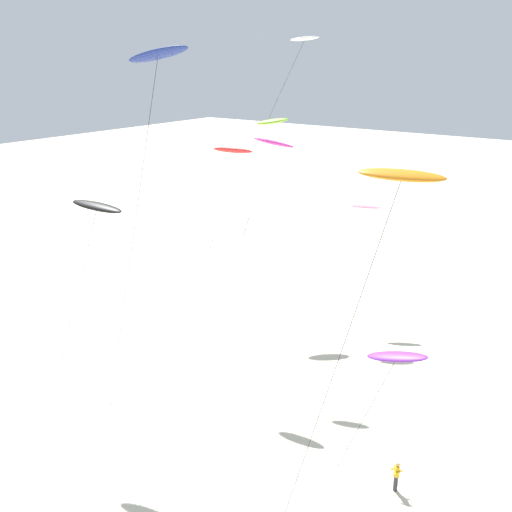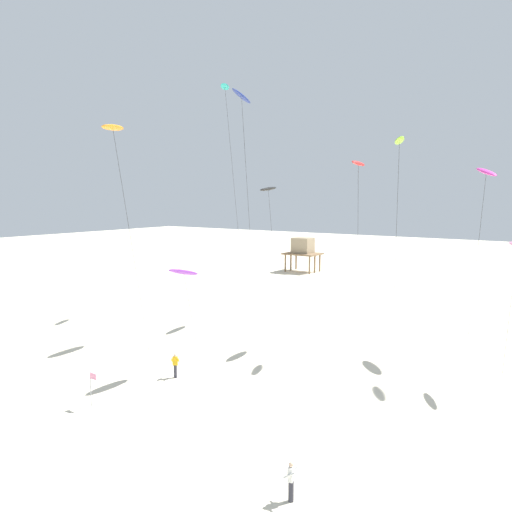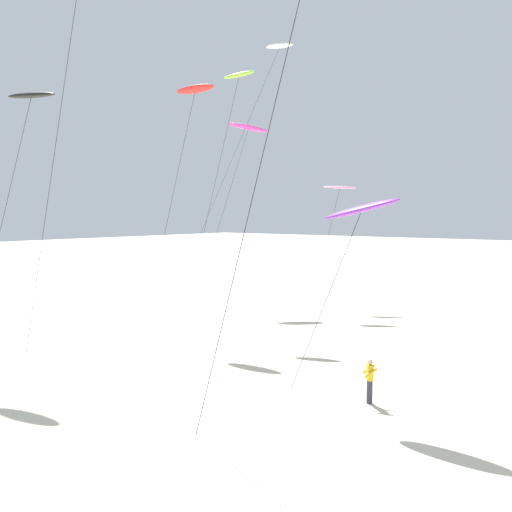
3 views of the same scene
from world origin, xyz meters
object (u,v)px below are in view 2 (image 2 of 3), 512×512
at_px(marker_flag, 92,383).
at_px(kite_teal, 225,90).
at_px(kite_red, 358,165).
at_px(kite_black, 268,190).
at_px(kite_magenta, 486,173).
at_px(kite_flyer_middle, 291,480).
at_px(kite_orange, 113,129).
at_px(kite_purple, 184,272).
at_px(stilt_house, 303,248).
at_px(kite_navy, 242,98).
at_px(kite_flyer_nearest, 175,365).
at_px(kite_lime, 399,143).

bearing_deg(marker_flag, kite_teal, 111.36).
height_order(kite_red, kite_black, kite_red).
xyz_separation_m(kite_red, kite_magenta, (9.16, 2.97, -0.78)).
xyz_separation_m(kite_black, kite_flyer_middle, (16.95, -24.25, -11.95)).
distance_m(kite_orange, kite_teal, 21.98).
bearing_deg(kite_purple, stilt_house, 109.98).
relative_size(kite_navy, kite_flyer_middle, 12.78).
height_order(kite_magenta, kite_flyer_nearest, kite_magenta).
bearing_deg(kite_magenta, kite_red, -162.01).
bearing_deg(kite_orange, kite_teal, 106.77).
height_order(kite_lime, marker_flag, kite_lime).
height_order(kite_black, stilt_house, kite_black).
relative_size(kite_red, kite_black, 1.14).
xyz_separation_m(kite_navy, kite_teal, (-7.45, 7.27, 2.75)).
distance_m(kite_red, kite_orange, 19.38).
distance_m(kite_orange, kite_navy, 13.44).
bearing_deg(marker_flag, kite_purple, 82.16).
bearing_deg(kite_flyer_middle, kite_lime, 99.10).
relative_size(kite_flyer_nearest, kite_flyer_middle, 1.00).
bearing_deg(kite_lime, kite_teal, 166.88).
distance_m(kite_red, kite_flyer_nearest, 21.46).
bearing_deg(kite_lime, kite_purple, -124.82).
xyz_separation_m(kite_lime, kite_teal, (-20.52, 4.78, 7.09)).
relative_size(kite_red, stilt_house, 2.73).
relative_size(kite_orange, kite_teal, 0.71).
height_order(kite_red, kite_orange, kite_orange).
bearing_deg(kite_red, marker_flag, -108.18).
bearing_deg(kite_purple, kite_navy, 106.97).
xyz_separation_m(kite_flyer_middle, stilt_house, (-30.00, 54.52, 2.98)).
relative_size(kite_magenta, kite_teal, 0.61).
height_order(kite_orange, kite_teal, kite_teal).
bearing_deg(kite_purple, kite_orange, -163.29).
relative_size(kite_purple, kite_teal, 0.32).
height_order(kite_red, kite_flyer_middle, kite_red).
xyz_separation_m(kite_red, marker_flag, (-7.00, -21.31, -13.28)).
xyz_separation_m(kite_flyer_middle, marker_flag, (-14.07, 1.24, 0.60)).
height_order(kite_navy, kite_teal, kite_teal).
height_order(kite_orange, marker_flag, kite_orange).
relative_size(kite_black, kite_purple, 1.72).
bearing_deg(kite_orange, stilt_house, 104.09).
relative_size(kite_flyer_middle, stilt_house, 0.30).
relative_size(kite_lime, kite_navy, 0.79).
height_order(kite_red, stilt_house, kite_red).
bearing_deg(kite_navy, kite_purple, -73.03).
bearing_deg(kite_navy, kite_magenta, 18.05).
bearing_deg(kite_navy, kite_orange, -96.26).
bearing_deg(kite_lime, kite_red, 170.13).
bearing_deg(kite_red, kite_flyer_middle, -72.58).
distance_m(kite_navy, kite_flyer_nearest, 23.25).
height_order(kite_magenta, marker_flag, kite_magenta).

